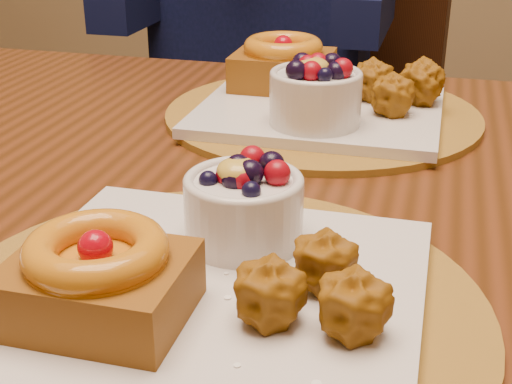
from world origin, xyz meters
TOP-DOWN VIEW (x-y plane):
  - dining_table at (0.11, -0.12)m, footprint 1.60×0.90m
  - place_setting_near at (0.11, -0.33)m, footprint 0.38×0.38m
  - place_setting_far at (0.10, 0.10)m, footprint 0.38×0.38m
  - chair_far at (-0.01, 0.81)m, footprint 0.55×0.55m

SIDE VIEW (x-z plane):
  - chair_far at x=-0.01m, z-range 0.05..1.01m
  - dining_table at x=0.11m, z-range 0.30..1.06m
  - place_setting_near at x=0.11m, z-range 0.74..0.82m
  - place_setting_far at x=0.10m, z-range 0.74..0.83m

